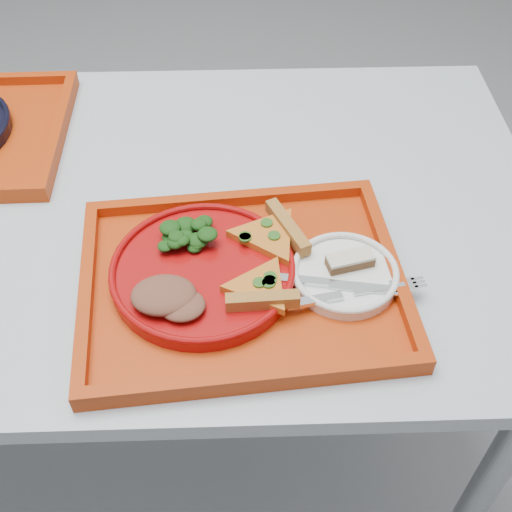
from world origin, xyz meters
name	(u,v)px	position (x,y,z in m)	size (l,w,h in m)	color
ground	(122,429)	(0.00, 0.00, 0.00)	(10.00, 10.00, 0.00)	gray
table	(61,237)	(0.00, 0.00, 0.68)	(1.60, 0.80, 0.75)	#B0BBC5
tray_main	(242,284)	(0.31, -0.18, 0.76)	(0.45, 0.35, 0.01)	#AB3009
dinner_plate	(203,273)	(0.25, -0.17, 0.77)	(0.26, 0.26, 0.02)	#9B0A0A
side_plate	(344,276)	(0.45, -0.18, 0.77)	(0.15, 0.15, 0.01)	white
pizza_slice_a	(261,285)	(0.33, -0.21, 0.79)	(0.11, 0.10, 0.02)	gold
pizza_slice_b	(269,234)	(0.35, -0.12, 0.79)	(0.13, 0.11, 0.02)	gold
salad_heap	(188,232)	(0.23, -0.12, 0.80)	(0.08, 0.07, 0.04)	black
meat_portion	(164,295)	(0.20, -0.23, 0.79)	(0.09, 0.07, 0.03)	brown
dessert_bar	(350,261)	(0.46, -0.17, 0.79)	(0.07, 0.04, 0.02)	#4B3019
knife	(340,284)	(0.44, -0.21, 0.78)	(0.18, 0.02, 0.01)	silver
fork	(352,294)	(0.45, -0.22, 0.78)	(0.18, 0.02, 0.01)	silver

